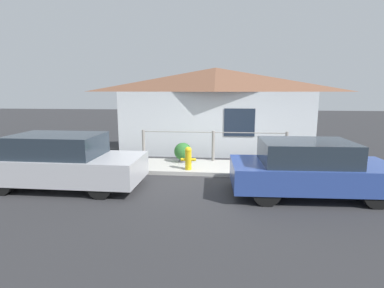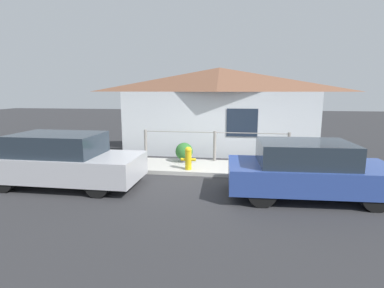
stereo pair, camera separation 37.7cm
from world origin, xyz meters
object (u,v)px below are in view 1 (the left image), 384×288
(car_left, at_px, (63,162))
(potted_plant_near_hydrant, at_px, (183,152))
(car_right, at_px, (310,168))
(fire_hydrant, at_px, (188,158))

(car_left, bearing_deg, potted_plant_near_hydrant, 43.28)
(car_right, bearing_deg, car_left, 177.90)
(car_left, relative_size, fire_hydrant, 5.68)
(fire_hydrant, height_order, potted_plant_near_hydrant, fire_hydrant)
(car_left, bearing_deg, fire_hydrant, 28.44)
(fire_hydrant, bearing_deg, car_right, -27.95)
(car_left, distance_m, potted_plant_near_hydrant, 3.77)
(car_left, distance_m, fire_hydrant, 3.46)
(car_left, xyz_separation_m, potted_plant_near_hydrant, (2.76, 2.56, -0.22))
(car_right, bearing_deg, potted_plant_near_hydrant, 140.51)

